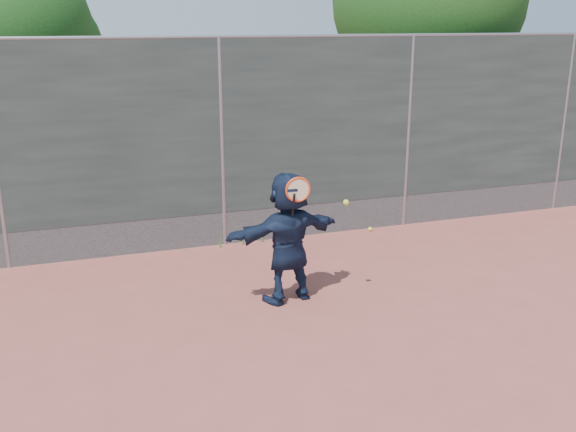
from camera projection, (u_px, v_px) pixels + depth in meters
name	position (u px, v px, depth m)	size (l,w,h in m)	color
ground	(305.00, 354.00, 6.46)	(80.00, 80.00, 0.00)	#9E4C42
player	(288.00, 237.00, 7.50)	(1.46, 0.46, 1.57)	#15213A
ball_ground	(370.00, 229.00, 10.20)	(0.07, 0.07, 0.07)	#D7ED34
fence	(222.00, 139.00, 9.17)	(20.00, 0.06, 3.03)	#38423D
swing_action	(303.00, 192.00, 7.18)	(0.77, 0.13, 0.51)	#EC4116
tree_right	(435.00, 5.00, 12.07)	(3.78, 3.60, 5.39)	#382314
tree_left	(11.00, 37.00, 10.66)	(3.15, 3.00, 4.53)	#382314
weed_clump	(246.00, 236.00, 9.58)	(0.68, 0.07, 0.30)	#387226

